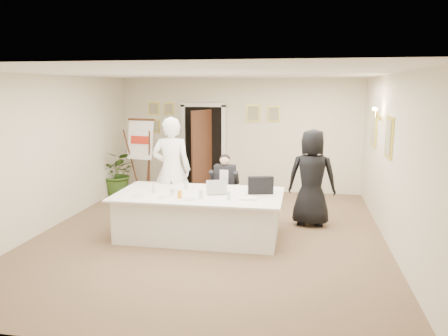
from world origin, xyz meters
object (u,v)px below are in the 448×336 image
potted_palm (118,173)px  laptop_bag (261,185)px  seated_man (225,186)px  laptop (218,185)px  steel_jug (172,192)px  conference_table (199,215)px  standing_woman (312,178)px  standing_man (172,170)px  paper_stack (248,198)px  flip_chart (143,162)px  oj_glass (180,194)px

potted_palm → laptop_bag: (3.68, -2.46, 0.39)m
seated_man → laptop_bag: size_ratio=3.03×
laptop → steel_jug: 0.79m
laptop_bag → conference_table: bearing=174.4°
standing_woman → potted_palm: standing_woman is taller
standing_man → standing_woman: 2.66m
conference_table → laptop: (0.32, 0.06, 0.52)m
paper_stack → steel_jug: 1.30m
conference_table → standing_woman: (1.92, 1.02, 0.52)m
conference_table → standing_man: 1.25m
standing_woman → steel_jug: bearing=33.1°
seated_man → paper_stack: seated_man is taller
seated_man → potted_palm: seated_man is taller
conference_table → seated_man: size_ratio=2.20×
flip_chart → paper_stack: size_ratio=6.23×
potted_palm → steel_jug: (2.22, -2.82, 0.29)m
standing_woman → steel_jug: 2.64m
steel_jug → standing_woman: bearing=27.5°
laptop → laptop_bag: size_ratio=0.85×
seated_man → laptop_bag: (0.81, -1.00, 0.27)m
seated_man → standing_man: standing_man is taller
standing_woman → seated_man: bearing=1.0°
potted_palm → laptop_bag: 4.44m
potted_palm → oj_glass: potted_palm is taller
laptop_bag → flip_chart: bearing=128.0°
standing_man → conference_table: bearing=122.4°
laptop → seated_man: bearing=77.9°
standing_man → laptop_bag: standing_man is taller
standing_man → laptop: 1.28m
paper_stack → oj_glass: size_ratio=2.26×
paper_stack → steel_jug: steel_jug is taller
flip_chart → steel_jug: bearing=-60.5°
flip_chart → conference_table: bearing=-52.1°
oj_glass → steel_jug: 0.26m
potted_palm → steel_jug: potted_palm is taller
conference_table → steel_jug: bearing=-154.2°
standing_man → paper_stack: (1.61, -1.05, -0.23)m
flip_chart → oj_glass: 3.36m
standing_man → paper_stack: size_ratio=6.92×
paper_stack → oj_glass: oj_glass is taller
conference_table → seated_man: seated_man is taller
laptop_bag → steel_jug: (-1.46, -0.35, -0.10)m
seated_man → laptop: bearing=-88.3°
standing_woman → oj_glass: bearing=38.7°
laptop_bag → steel_jug: size_ratio=3.90×
seated_man → flip_chart: (-2.19, 1.35, 0.19)m
seated_man → flip_chart: flip_chart is taller
standing_man → paper_stack: bearing=136.9°
standing_man → paper_stack: 1.93m
flip_chart → steel_jug: flip_chart is taller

